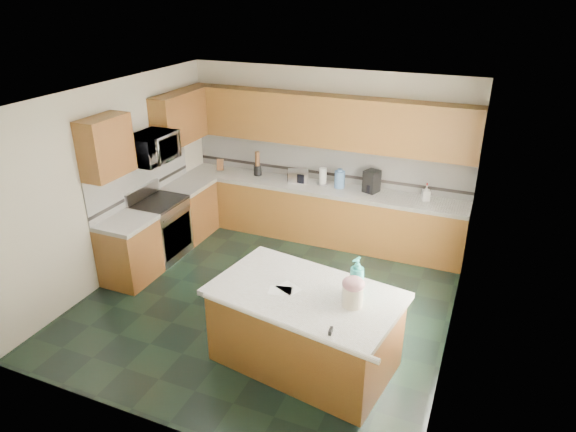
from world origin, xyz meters
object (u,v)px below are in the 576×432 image
at_px(island_top, 305,294).
at_px(coffee_maker, 372,181).
at_px(treat_jar, 353,296).
at_px(knife_block, 220,165).
at_px(soap_bottle_island, 357,276).
at_px(toaster_oven, 298,176).
at_px(island_base, 305,330).

relative_size(island_top, coffee_maker, 5.75).
distance_m(treat_jar, knife_block, 4.42).
distance_m(soap_bottle_island, toaster_oven, 3.33).
xyz_separation_m(island_base, treat_jar, (0.52, -0.05, 0.60)).
xyz_separation_m(knife_block, toaster_oven, (1.43, 0.00, -0.00)).
distance_m(island_top, toaster_oven, 3.24).
height_order(island_top, soap_bottle_island, soap_bottle_island).
relative_size(island_top, soap_bottle_island, 4.59).
bearing_deg(knife_block, treat_jar, -65.17).
distance_m(island_base, soap_bottle_island, 0.88).
bearing_deg(coffee_maker, treat_jar, -58.82).
bearing_deg(soap_bottle_island, knife_block, 160.95).
distance_m(island_base, toaster_oven, 3.29).
distance_m(island_base, treat_jar, 0.79).
bearing_deg(island_base, treat_jar, 3.67).
bearing_deg(knife_block, island_top, -69.72).
bearing_deg(knife_block, toaster_oven, -21.91).
relative_size(treat_jar, toaster_oven, 0.67).
height_order(island_top, coffee_maker, coffee_maker).
bearing_deg(treat_jar, soap_bottle_island, 78.58).
height_order(island_top, knife_block, knife_block).
bearing_deg(island_top, toaster_oven, 122.35).
relative_size(island_base, treat_jar, 8.58).
xyz_separation_m(island_base, toaster_oven, (-1.27, 2.98, 0.58)).
bearing_deg(treat_jar, island_base, 156.80).
distance_m(soap_bottle_island, coffee_maker, 2.91).
distance_m(knife_block, coffee_maker, 2.63).
relative_size(island_top, knife_block, 10.11).
distance_m(treat_jar, coffee_maker, 3.12).
height_order(island_top, treat_jar, treat_jar).
xyz_separation_m(treat_jar, coffee_maker, (-0.59, 3.06, 0.06)).
height_order(treat_jar, toaster_oven, treat_jar).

